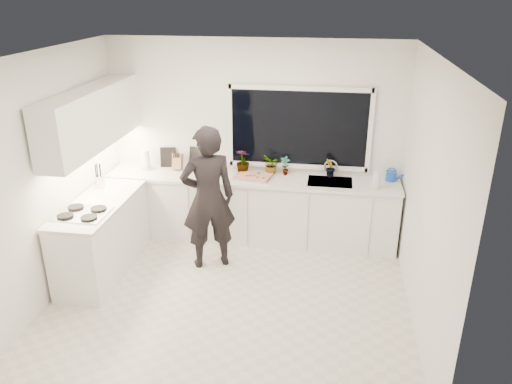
# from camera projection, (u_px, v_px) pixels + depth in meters

# --- Properties ---
(floor) EXTENTS (4.00, 3.50, 0.02)m
(floor) POSITION_uv_depth(u_px,v_px,m) (231.00, 297.00, 5.73)
(floor) COLOR beige
(floor) RESTS_ON ground
(wall_back) EXTENTS (4.00, 0.02, 2.70)m
(wall_back) POSITION_uv_depth(u_px,v_px,m) (255.00, 140.00, 6.82)
(wall_back) COLOR white
(wall_back) RESTS_ON ground
(wall_left) EXTENTS (0.02, 3.50, 2.70)m
(wall_left) POSITION_uv_depth(u_px,v_px,m) (50.00, 177.00, 5.50)
(wall_left) COLOR white
(wall_left) RESTS_ON ground
(wall_right) EXTENTS (0.02, 3.50, 2.70)m
(wall_right) POSITION_uv_depth(u_px,v_px,m) (428.00, 199.00, 4.93)
(wall_right) COLOR white
(wall_right) RESTS_ON ground
(ceiling) EXTENTS (4.00, 3.50, 0.02)m
(ceiling) POSITION_uv_depth(u_px,v_px,m) (225.00, 54.00, 4.69)
(ceiling) COLOR white
(ceiling) RESTS_ON wall_back
(window) EXTENTS (1.80, 0.02, 1.00)m
(window) POSITION_uv_depth(u_px,v_px,m) (299.00, 128.00, 6.62)
(window) COLOR black
(window) RESTS_ON wall_back
(base_cabinets_back) EXTENTS (3.92, 0.58, 0.88)m
(base_cabinets_back) POSITION_uv_depth(u_px,v_px,m) (251.00, 210.00, 6.88)
(base_cabinets_back) COLOR white
(base_cabinets_back) RESTS_ON floor
(base_cabinets_left) EXTENTS (0.58, 1.60, 0.88)m
(base_cabinets_left) POSITION_uv_depth(u_px,v_px,m) (103.00, 238.00, 6.12)
(base_cabinets_left) COLOR white
(base_cabinets_left) RESTS_ON floor
(countertop_back) EXTENTS (3.94, 0.62, 0.04)m
(countertop_back) POSITION_uv_depth(u_px,v_px,m) (251.00, 179.00, 6.70)
(countertop_back) COLOR silver
(countertop_back) RESTS_ON base_cabinets_back
(countertop_left) EXTENTS (0.62, 1.60, 0.04)m
(countertop_left) POSITION_uv_depth(u_px,v_px,m) (98.00, 203.00, 5.94)
(countertop_left) COLOR silver
(countertop_left) RESTS_ON base_cabinets_left
(upper_cabinets) EXTENTS (0.34, 2.10, 0.70)m
(upper_cabinets) POSITION_uv_depth(u_px,v_px,m) (92.00, 118.00, 5.91)
(upper_cabinets) COLOR white
(upper_cabinets) RESTS_ON wall_left
(sink) EXTENTS (0.58, 0.42, 0.14)m
(sink) POSITION_uv_depth(u_px,v_px,m) (330.00, 185.00, 6.57)
(sink) COLOR silver
(sink) RESTS_ON countertop_back
(faucet) EXTENTS (0.03, 0.03, 0.22)m
(faucet) POSITION_uv_depth(u_px,v_px,m) (331.00, 169.00, 6.69)
(faucet) COLOR silver
(faucet) RESTS_ON countertop_back
(stovetop) EXTENTS (0.56, 0.48, 0.03)m
(stovetop) POSITION_uv_depth(u_px,v_px,m) (82.00, 213.00, 5.61)
(stovetop) COLOR black
(stovetop) RESTS_ON countertop_left
(person) EXTENTS (0.78, 0.67, 1.82)m
(person) POSITION_uv_depth(u_px,v_px,m) (208.00, 198.00, 6.06)
(person) COLOR black
(person) RESTS_ON floor
(pizza_tray) EXTENTS (0.55, 0.45, 0.03)m
(pizza_tray) POSITION_uv_depth(u_px,v_px,m) (254.00, 177.00, 6.66)
(pizza_tray) COLOR #B7B6BB
(pizza_tray) RESTS_ON countertop_back
(pizza) EXTENTS (0.50, 0.40, 0.01)m
(pizza) POSITION_uv_depth(u_px,v_px,m) (254.00, 176.00, 6.65)
(pizza) COLOR red
(pizza) RESTS_ON pizza_tray
(watering_can) EXTENTS (0.14, 0.14, 0.13)m
(watering_can) POSITION_uv_depth(u_px,v_px,m) (391.00, 176.00, 6.56)
(watering_can) COLOR blue
(watering_can) RESTS_ON countertop_back
(paper_towel_roll) EXTENTS (0.12, 0.12, 0.26)m
(paper_towel_roll) POSITION_uv_depth(u_px,v_px,m) (146.00, 160.00, 6.96)
(paper_towel_roll) COLOR white
(paper_towel_roll) RESTS_ON countertop_back
(knife_block) EXTENTS (0.13, 0.10, 0.22)m
(knife_block) POSITION_uv_depth(u_px,v_px,m) (178.00, 162.00, 6.94)
(knife_block) COLOR #A47B4C
(knife_block) RESTS_ON countertop_back
(utensil_crock) EXTENTS (0.15, 0.15, 0.16)m
(utensil_crock) POSITION_uv_depth(u_px,v_px,m) (100.00, 181.00, 6.34)
(utensil_crock) COLOR #ACACB0
(utensil_crock) RESTS_ON countertop_left
(picture_frame_large) EXTENTS (0.22, 0.05, 0.28)m
(picture_frame_large) POSITION_uv_depth(u_px,v_px,m) (168.00, 157.00, 7.04)
(picture_frame_large) COLOR black
(picture_frame_large) RESTS_ON countertop_back
(picture_frame_small) EXTENTS (0.25, 0.09, 0.30)m
(picture_frame_small) POSITION_uv_depth(u_px,v_px,m) (197.00, 158.00, 6.98)
(picture_frame_small) COLOR black
(picture_frame_small) RESTS_ON countertop_back
(herb_plants) EXTENTS (1.36, 0.30, 0.33)m
(herb_plants) POSITION_uv_depth(u_px,v_px,m) (271.00, 164.00, 6.75)
(herb_plants) COLOR #26662D
(herb_plants) RESTS_ON countertop_back
(soap_bottles) EXTENTS (0.14, 0.14, 0.29)m
(soap_bottles) POSITION_uv_depth(u_px,v_px,m) (376.00, 179.00, 6.28)
(soap_bottles) COLOR #D8BF66
(soap_bottles) RESTS_ON countertop_back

